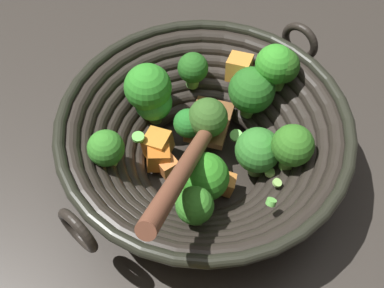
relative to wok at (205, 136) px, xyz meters
The scene contains 2 objects.
ground_plane 0.06m from the wok, 71.04° to the left, with size 4.00×4.00×0.00m, color #332D28.
wok is the anchor object (origin of this frame).
Camera 1 is at (-0.05, 0.32, 0.52)m, focal length 44.32 mm.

